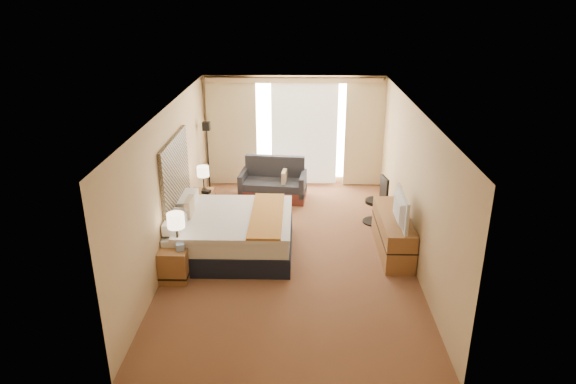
{
  "coord_description": "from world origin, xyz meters",
  "views": [
    {
      "loc": [
        0.14,
        -8.33,
        4.43
      ],
      "look_at": [
        -0.06,
        0.4,
        0.97
      ],
      "focal_mm": 32.0,
      "sensor_mm": 36.0,
      "label": 1
    }
  ],
  "objects_px": {
    "nightstand_right": "(202,204)",
    "lamp_left": "(176,221)",
    "television": "(396,209)",
    "floor_lamp": "(207,145)",
    "bed": "(232,233)",
    "nightstand_left": "(175,263)",
    "desk_chair": "(378,203)",
    "lamp_right": "(203,172)",
    "loveseat": "(274,185)",
    "media_dresser": "(393,233)"
  },
  "relations": [
    {
      "from": "bed",
      "to": "lamp_left",
      "type": "height_order",
      "value": "lamp_left"
    },
    {
      "from": "nightstand_right",
      "to": "media_dresser",
      "type": "xyz_separation_m",
      "value": [
        3.7,
        -1.45,
        0.07
      ]
    },
    {
      "from": "lamp_left",
      "to": "loveseat",
      "type": "bearing_deg",
      "value": 68.45
    },
    {
      "from": "floor_lamp",
      "to": "bed",
      "type": "bearing_deg",
      "value": -72.51
    },
    {
      "from": "nightstand_right",
      "to": "desk_chair",
      "type": "xyz_separation_m",
      "value": [
        3.6,
        -0.22,
        0.15
      ]
    },
    {
      "from": "floor_lamp",
      "to": "lamp_right",
      "type": "height_order",
      "value": "floor_lamp"
    },
    {
      "from": "nightstand_left",
      "to": "desk_chair",
      "type": "relative_size",
      "value": 0.57
    },
    {
      "from": "media_dresser",
      "to": "bed",
      "type": "xyz_separation_m",
      "value": [
        -2.89,
        -0.11,
        0.03
      ]
    },
    {
      "from": "floor_lamp",
      "to": "desk_chair",
      "type": "distance_m",
      "value": 3.94
    },
    {
      "from": "floor_lamp",
      "to": "desk_chair",
      "type": "relative_size",
      "value": 1.8
    },
    {
      "from": "nightstand_left",
      "to": "bed",
      "type": "bearing_deg",
      "value": 49.39
    },
    {
      "from": "floor_lamp",
      "to": "television",
      "type": "distance_m",
      "value": 4.7
    },
    {
      "from": "lamp_left",
      "to": "television",
      "type": "height_order",
      "value": "television"
    },
    {
      "from": "nightstand_right",
      "to": "lamp_left",
      "type": "relative_size",
      "value": 0.94
    },
    {
      "from": "media_dresser",
      "to": "bed",
      "type": "distance_m",
      "value": 2.89
    },
    {
      "from": "nightstand_right",
      "to": "lamp_right",
      "type": "distance_m",
      "value": 0.68
    },
    {
      "from": "loveseat",
      "to": "desk_chair",
      "type": "height_order",
      "value": "desk_chair"
    },
    {
      "from": "loveseat",
      "to": "desk_chair",
      "type": "distance_m",
      "value": 2.51
    },
    {
      "from": "lamp_right",
      "to": "lamp_left",
      "type": "bearing_deg",
      "value": -89.64
    },
    {
      "from": "nightstand_left",
      "to": "nightstand_right",
      "type": "distance_m",
      "value": 2.5
    },
    {
      "from": "floor_lamp",
      "to": "lamp_left",
      "type": "height_order",
      "value": "floor_lamp"
    },
    {
      "from": "nightstand_left",
      "to": "desk_chair",
      "type": "height_order",
      "value": "desk_chair"
    },
    {
      "from": "loveseat",
      "to": "television",
      "type": "relative_size",
      "value": 1.59
    },
    {
      "from": "desk_chair",
      "to": "lamp_left",
      "type": "relative_size",
      "value": 1.65
    },
    {
      "from": "bed",
      "to": "floor_lamp",
      "type": "relative_size",
      "value": 1.22
    },
    {
      "from": "nightstand_right",
      "to": "lamp_right",
      "type": "bearing_deg",
      "value": 60.03
    },
    {
      "from": "desk_chair",
      "to": "lamp_left",
      "type": "height_order",
      "value": "lamp_left"
    },
    {
      "from": "floor_lamp",
      "to": "lamp_left",
      "type": "xyz_separation_m",
      "value": [
        0.09,
        -3.54,
        -0.23
      ]
    },
    {
      "from": "media_dresser",
      "to": "loveseat",
      "type": "relative_size",
      "value": 1.17
    },
    {
      "from": "desk_chair",
      "to": "loveseat",
      "type": "bearing_deg",
      "value": 138.51
    },
    {
      "from": "nightstand_left",
      "to": "bed",
      "type": "relative_size",
      "value": 0.26
    },
    {
      "from": "television",
      "to": "lamp_left",
      "type": "bearing_deg",
      "value": 100.26
    },
    {
      "from": "media_dresser",
      "to": "floor_lamp",
      "type": "xyz_separation_m",
      "value": [
        -3.73,
        2.55,
        0.88
      ]
    },
    {
      "from": "floor_lamp",
      "to": "lamp_left",
      "type": "distance_m",
      "value": 3.55
    },
    {
      "from": "television",
      "to": "loveseat",
      "type": "bearing_deg",
      "value": 38.29
    },
    {
      "from": "nightstand_left",
      "to": "loveseat",
      "type": "relative_size",
      "value": 0.36
    },
    {
      "from": "bed",
      "to": "lamp_right",
      "type": "xyz_separation_m",
      "value": [
        -0.77,
        1.63,
        0.58
      ]
    },
    {
      "from": "lamp_left",
      "to": "nightstand_left",
      "type": "bearing_deg",
      "value": -130.92
    },
    {
      "from": "media_dresser",
      "to": "television",
      "type": "xyz_separation_m",
      "value": [
        -0.05,
        -0.36,
        0.63
      ]
    },
    {
      "from": "loveseat",
      "to": "desk_chair",
      "type": "bearing_deg",
      "value": -24.34
    },
    {
      "from": "desk_chair",
      "to": "media_dresser",
      "type": "bearing_deg",
      "value": -96.29
    },
    {
      "from": "desk_chair",
      "to": "television",
      "type": "relative_size",
      "value": 1.0
    },
    {
      "from": "media_dresser",
      "to": "nightstand_right",
      "type": "bearing_deg",
      "value": 158.6
    },
    {
      "from": "television",
      "to": "bed",
      "type": "bearing_deg",
      "value": 85.28
    },
    {
      "from": "nightstand_right",
      "to": "nightstand_left",
      "type": "bearing_deg",
      "value": -90.0
    },
    {
      "from": "loveseat",
      "to": "lamp_left",
      "type": "distance_m",
      "value": 3.81
    },
    {
      "from": "media_dresser",
      "to": "bed",
      "type": "bearing_deg",
      "value": -177.88
    },
    {
      "from": "lamp_left",
      "to": "lamp_right",
      "type": "height_order",
      "value": "lamp_left"
    },
    {
      "from": "nightstand_left",
      "to": "floor_lamp",
      "type": "xyz_separation_m",
      "value": [
        -0.03,
        3.6,
        0.95
      ]
    },
    {
      "from": "lamp_right",
      "to": "television",
      "type": "xyz_separation_m",
      "value": [
        3.61,
        -1.88,
        0.03
      ]
    }
  ]
}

